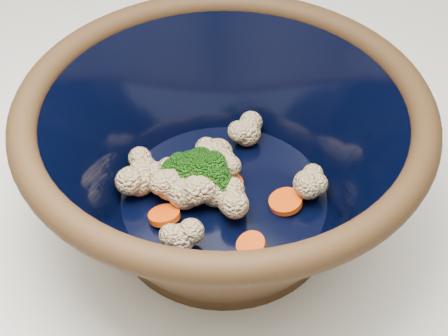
{
  "coord_description": "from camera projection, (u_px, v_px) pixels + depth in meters",
  "views": [
    {
      "loc": [
        0.26,
        -0.32,
        1.38
      ],
      "look_at": [
        0.01,
        -0.01,
        0.97
      ],
      "focal_mm": 50.0,
      "sensor_mm": 36.0,
      "label": 1
    }
  ],
  "objects": [
    {
      "name": "vegetable_pile",
      "position": [
        204.0,
        175.0,
        0.59
      ],
      "size": [
        0.16,
        0.17,
        0.05
      ],
      "color": "#608442",
      "rests_on": "mixing_bowl"
    },
    {
      "name": "mixing_bowl",
      "position": [
        224.0,
        156.0,
        0.56
      ],
      "size": [
        0.38,
        0.38,
        0.16
      ],
      "rotation": [
        0.0,
        0.0,
        0.11
      ],
      "color": "black",
      "rests_on": "counter"
    }
  ]
}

